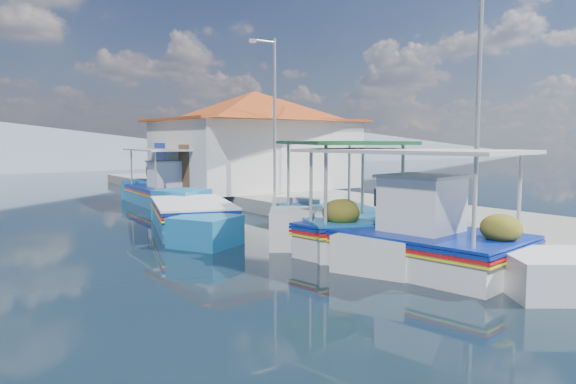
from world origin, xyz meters
TOP-DOWN VIEW (x-y plane):
  - ground at (0.00, 0.00)m, footprint 160.00×160.00m
  - quay at (5.90, 6.00)m, footprint 5.00×44.00m
  - bollards at (3.80, 5.25)m, footprint 0.20×17.20m
  - main_caique at (1.65, 1.61)m, footprint 3.30×8.34m
  - caique_green_canopy at (1.96, 4.30)m, footprint 4.25×7.34m
  - caique_blue_hull at (-0.15, 8.51)m, footprint 3.55×6.87m
  - caique_far at (1.75, 15.22)m, footprint 2.47×7.31m
  - harbor_building at (6.20, 15.00)m, footprint 10.49×10.49m
  - lamp_post_near at (4.51, 2.00)m, footprint 1.21×0.14m
  - lamp_post_far at (4.51, 11.00)m, footprint 1.21×0.14m
  - mountain_ridge at (6.54, 56.00)m, footprint 171.40×96.00m

SIDE VIEW (x-z plane):
  - ground at x=0.00m, z-range 0.00..0.00m
  - quay at x=5.90m, z-range 0.00..0.50m
  - caique_blue_hull at x=-0.15m, z-range -0.30..0.99m
  - caique_green_canopy at x=1.96m, z-range -1.04..1.92m
  - caique_far at x=1.75m, z-range -0.81..1.76m
  - main_caique at x=1.65m, z-range -0.85..1.92m
  - bollards at x=3.80m, z-range 0.50..0.80m
  - mountain_ridge at x=6.54m, z-range -0.71..4.79m
  - harbor_building at x=6.20m, z-range 0.58..4.98m
  - lamp_post_near at x=4.51m, z-range 0.85..6.85m
  - lamp_post_far at x=4.51m, z-range 0.85..6.85m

